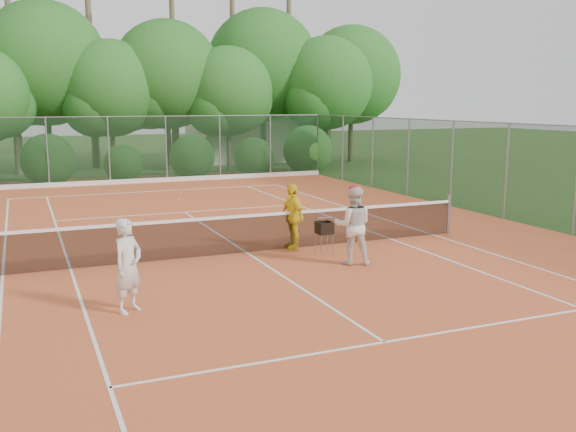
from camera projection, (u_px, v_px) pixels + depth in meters
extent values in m
plane|color=#27481A|center=(247.00, 254.00, 15.67)|extent=(120.00, 120.00, 0.00)
cube|color=#C85A2E|center=(247.00, 253.00, 15.66)|extent=(18.00, 36.00, 0.02)
cube|color=beige|center=(257.00, 136.00, 40.62)|extent=(8.00, 5.00, 3.00)
cylinder|color=gray|center=(449.00, 215.00, 17.83)|extent=(0.10, 0.10, 1.10)
cube|color=black|center=(247.00, 235.00, 15.58)|extent=(11.87, 0.03, 0.86)
cube|color=white|center=(247.00, 216.00, 15.50)|extent=(11.87, 0.04, 0.07)
imported|color=silver|center=(128.00, 266.00, 11.15)|extent=(0.72, 0.69, 1.67)
imported|color=silver|center=(353.00, 225.00, 14.48)|extent=(1.07, 0.97, 1.78)
ellipsoid|color=#AD171C|center=(354.00, 188.00, 14.33)|extent=(0.22, 0.22, 0.14)
imported|color=yellow|center=(292.00, 216.00, 16.06)|extent=(0.52, 1.00, 1.64)
cylinder|color=gray|center=(321.00, 246.00, 15.31)|extent=(0.02, 0.02, 0.51)
cylinder|color=gray|center=(327.00, 242.00, 15.71)|extent=(0.02, 0.02, 0.51)
cube|color=black|center=(324.00, 228.00, 15.44)|extent=(0.35, 0.35, 0.30)
sphere|color=#D3E334|center=(118.00, 191.00, 26.36)|extent=(0.07, 0.07, 0.07)
sphere|color=#C0D832|center=(197.00, 188.00, 27.38)|extent=(0.07, 0.07, 0.07)
sphere|color=#E1EF37|center=(179.00, 200.00, 23.98)|extent=(0.07, 0.07, 0.07)
cube|color=white|center=(153.00, 191.00, 26.45)|extent=(11.03, 0.06, 0.01)
cube|color=white|center=(3.00, 276.00, 13.57)|extent=(0.06, 23.77, 0.01)
cube|color=white|center=(434.00, 235.00, 17.75)|extent=(0.06, 23.77, 0.01)
cube|color=white|center=(71.00, 270.00, 14.10)|extent=(0.06, 23.77, 0.01)
cube|color=white|center=(392.00, 239.00, 17.23)|extent=(0.06, 23.77, 0.01)
cube|color=white|center=(185.00, 212.00, 21.47)|extent=(8.23, 0.06, 0.01)
cube|color=white|center=(384.00, 342.00, 9.85)|extent=(8.23, 0.06, 0.01)
cube|color=white|center=(247.00, 253.00, 15.66)|extent=(0.06, 12.80, 0.01)
cube|color=#19381E|center=(138.00, 150.00, 29.02)|extent=(18.00, 0.02, 3.00)
cylinder|color=gray|center=(318.00, 145.00, 32.44)|extent=(0.07, 0.07, 3.00)
cylinder|color=gray|center=(318.00, 145.00, 32.44)|extent=(0.07, 0.07, 3.00)
cylinder|color=brown|center=(49.00, 130.00, 33.00)|extent=(0.31, 0.31, 4.50)
sphere|color=#286220|center=(44.00, 63.00, 32.42)|extent=(6.30, 6.30, 6.30)
cylinder|color=brown|center=(113.00, 140.00, 32.87)|extent=(0.24, 0.24, 3.50)
sphere|color=#286220|center=(110.00, 88.00, 32.42)|extent=(4.90, 4.90, 4.90)
cylinder|color=brown|center=(168.00, 132.00, 34.41)|extent=(0.28, 0.28, 4.10)
sphere|color=#286220|center=(167.00, 75.00, 33.88)|extent=(5.74, 5.74, 5.74)
cylinder|color=brown|center=(229.00, 139.00, 34.53)|extent=(0.23, 0.23, 3.40)
sphere|color=#286220|center=(228.00, 91.00, 34.09)|extent=(4.76, 4.76, 4.76)
cylinder|color=brown|center=(263.00, 125.00, 38.01)|extent=(0.32, 0.32, 4.65)
sphere|color=#286220|center=(263.00, 65.00, 37.41)|extent=(6.51, 6.51, 6.51)
cylinder|color=brown|center=(326.00, 133.00, 37.14)|extent=(0.26, 0.26, 3.80)
sphere|color=#286220|center=(326.00, 83.00, 36.65)|extent=(5.32, 5.32, 5.32)
cylinder|color=brown|center=(351.00, 127.00, 39.51)|extent=(0.29, 0.29, 4.25)
sphere|color=#286220|center=(352.00, 75.00, 38.95)|extent=(5.95, 5.95, 5.95)
cone|color=brown|center=(12.00, 64.00, 31.86)|extent=(0.44, 0.44, 11.00)
cone|color=brown|center=(89.00, 30.00, 34.85)|extent=(0.44, 0.44, 15.00)
cone|color=brown|center=(174.00, 77.00, 34.54)|extent=(0.44, 0.44, 10.00)
cone|color=brown|center=(233.00, 62.00, 37.70)|extent=(0.44, 0.44, 12.00)
cone|color=brown|center=(289.00, 48.00, 39.96)|extent=(0.44, 0.44, 14.00)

